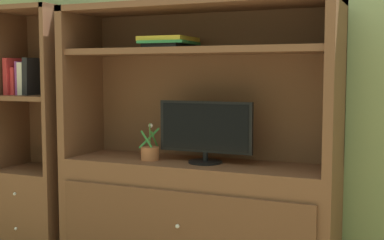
{
  "coord_description": "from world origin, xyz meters",
  "views": [
    {
      "loc": [
        1.18,
        -2.38,
        1.16
      ],
      "look_at": [
        0.0,
        0.35,
        0.88
      ],
      "focal_mm": 48.83,
      "sensor_mm": 36.0,
      "label": 1
    }
  ],
  "objects_px": {
    "upright_book_row": "(23,78)",
    "potted_plant": "(150,153)",
    "media_console": "(196,184)",
    "bookshelf_tall": "(38,168)",
    "tv_monitor": "(205,130)",
    "magazine_stack": "(169,43)"
  },
  "relations": [
    {
      "from": "upright_book_row",
      "to": "potted_plant",
      "type": "bearing_deg",
      "value": -3.01
    },
    {
      "from": "media_console",
      "to": "potted_plant",
      "type": "height_order",
      "value": "media_console"
    },
    {
      "from": "potted_plant",
      "to": "bookshelf_tall",
      "type": "relative_size",
      "value": 0.14
    },
    {
      "from": "tv_monitor",
      "to": "media_console",
      "type": "bearing_deg",
      "value": 163.12
    },
    {
      "from": "potted_plant",
      "to": "bookshelf_tall",
      "type": "height_order",
      "value": "bookshelf_tall"
    },
    {
      "from": "tv_monitor",
      "to": "bookshelf_tall",
      "type": "height_order",
      "value": "bookshelf_tall"
    },
    {
      "from": "media_console",
      "to": "upright_book_row",
      "type": "relative_size",
      "value": 6.53
    },
    {
      "from": "upright_book_row",
      "to": "magazine_stack",
      "type": "bearing_deg",
      "value": 0.43
    },
    {
      "from": "media_console",
      "to": "magazine_stack",
      "type": "relative_size",
      "value": 4.84
    },
    {
      "from": "tv_monitor",
      "to": "upright_book_row",
      "type": "bearing_deg",
      "value": 179.38
    },
    {
      "from": "potted_plant",
      "to": "upright_book_row",
      "type": "bearing_deg",
      "value": 176.99
    },
    {
      "from": "tv_monitor",
      "to": "potted_plant",
      "type": "distance_m",
      "value": 0.37
    },
    {
      "from": "bookshelf_tall",
      "to": "media_console",
      "type": "bearing_deg",
      "value": -0.25
    },
    {
      "from": "potted_plant",
      "to": "upright_book_row",
      "type": "height_order",
      "value": "upright_book_row"
    },
    {
      "from": "media_console",
      "to": "magazine_stack",
      "type": "xyz_separation_m",
      "value": [
        -0.17,
        0.0,
        0.83
      ]
    },
    {
      "from": "magazine_stack",
      "to": "bookshelf_tall",
      "type": "relative_size",
      "value": 0.21
    },
    {
      "from": "media_console",
      "to": "magazine_stack",
      "type": "height_order",
      "value": "media_console"
    },
    {
      "from": "media_console",
      "to": "tv_monitor",
      "type": "bearing_deg",
      "value": -16.88
    },
    {
      "from": "upright_book_row",
      "to": "bookshelf_tall",
      "type": "bearing_deg",
      "value": 6.54
    },
    {
      "from": "media_console",
      "to": "tv_monitor",
      "type": "distance_m",
      "value": 0.33
    },
    {
      "from": "bookshelf_tall",
      "to": "tv_monitor",
      "type": "bearing_deg",
      "value": -1.19
    },
    {
      "from": "magazine_stack",
      "to": "upright_book_row",
      "type": "height_order",
      "value": "magazine_stack"
    }
  ]
}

